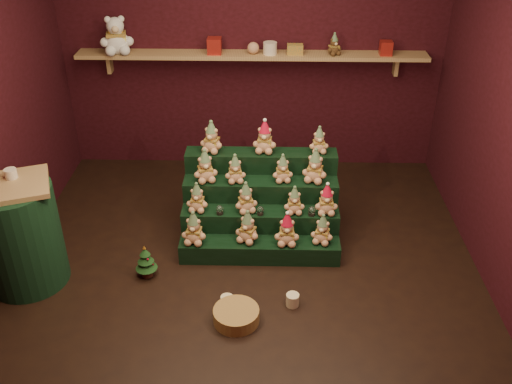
{
  "coord_description": "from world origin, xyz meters",
  "views": [
    {
      "loc": [
        0.18,
        -3.86,
        3.1
      ],
      "look_at": [
        0.08,
        0.25,
        0.64
      ],
      "focal_mm": 40.0,
      "sensor_mm": 36.0,
      "label": 1
    }
  ],
  "objects_px": {
    "snow_globe_b": "(260,211)",
    "wicker_basket": "(236,315)",
    "mug_right": "(293,300)",
    "snow_globe_a": "(220,210)",
    "white_bear": "(116,30)",
    "side_table": "(20,235)",
    "brown_bear": "(334,44)",
    "mug_left": "(227,302)",
    "riser_tier_front": "(260,250)",
    "snow_globe_c": "(312,211)",
    "mini_christmas_tree": "(146,261)"
  },
  "relations": [
    {
      "from": "snow_globe_a",
      "to": "snow_globe_c",
      "type": "relative_size",
      "value": 0.99
    },
    {
      "from": "white_bear",
      "to": "riser_tier_front",
      "type": "bearing_deg",
      "value": -60.97
    },
    {
      "from": "mug_left",
      "to": "white_bear",
      "type": "bearing_deg",
      "value": 118.25
    },
    {
      "from": "snow_globe_a",
      "to": "wicker_basket",
      "type": "height_order",
      "value": "snow_globe_a"
    },
    {
      "from": "riser_tier_front",
      "to": "white_bear",
      "type": "relative_size",
      "value": 2.97
    },
    {
      "from": "snow_globe_b",
      "to": "wicker_basket",
      "type": "height_order",
      "value": "snow_globe_b"
    },
    {
      "from": "riser_tier_front",
      "to": "snow_globe_c",
      "type": "relative_size",
      "value": 16.37
    },
    {
      "from": "snow_globe_c",
      "to": "mug_right",
      "type": "distance_m",
      "value": 0.85
    },
    {
      "from": "snow_globe_a",
      "to": "white_bear",
      "type": "height_order",
      "value": "white_bear"
    },
    {
      "from": "snow_globe_a",
      "to": "snow_globe_b",
      "type": "relative_size",
      "value": 1.05
    },
    {
      "from": "snow_globe_c",
      "to": "wicker_basket",
      "type": "bearing_deg",
      "value": -123.04
    },
    {
      "from": "riser_tier_front",
      "to": "side_table",
      "type": "relative_size",
      "value": 1.51
    },
    {
      "from": "snow_globe_a",
      "to": "snow_globe_b",
      "type": "xyz_separation_m",
      "value": [
        0.36,
        0.0,
        -0.0
      ]
    },
    {
      "from": "snow_globe_c",
      "to": "wicker_basket",
      "type": "distance_m",
      "value": 1.18
    },
    {
      "from": "snow_globe_b",
      "to": "wicker_basket",
      "type": "relative_size",
      "value": 0.23
    },
    {
      "from": "riser_tier_front",
      "to": "brown_bear",
      "type": "distance_m",
      "value": 2.26
    },
    {
      "from": "snow_globe_a",
      "to": "side_table",
      "type": "bearing_deg",
      "value": -162.65
    },
    {
      "from": "snow_globe_a",
      "to": "mug_left",
      "type": "xyz_separation_m",
      "value": [
        0.11,
        -0.79,
        -0.35
      ]
    },
    {
      "from": "mug_right",
      "to": "wicker_basket",
      "type": "distance_m",
      "value": 0.48
    },
    {
      "from": "mug_right",
      "to": "brown_bear",
      "type": "relative_size",
      "value": 0.49
    },
    {
      "from": "snow_globe_a",
      "to": "mug_right",
      "type": "relative_size",
      "value": 0.81
    },
    {
      "from": "mug_left",
      "to": "riser_tier_front",
      "type": "bearing_deg",
      "value": 68.81
    },
    {
      "from": "side_table",
      "to": "mug_right",
      "type": "height_order",
      "value": "side_table"
    },
    {
      "from": "riser_tier_front",
      "to": "snow_globe_b",
      "type": "height_order",
      "value": "snow_globe_b"
    },
    {
      "from": "snow_globe_b",
      "to": "white_bear",
      "type": "bearing_deg",
      "value": 134.43
    },
    {
      "from": "mug_right",
      "to": "white_bear",
      "type": "xyz_separation_m",
      "value": [
        -1.75,
        2.27,
        1.5
      ]
    },
    {
      "from": "snow_globe_a",
      "to": "mini_christmas_tree",
      "type": "xyz_separation_m",
      "value": [
        -0.6,
        -0.42,
        -0.25
      ]
    },
    {
      "from": "side_table",
      "to": "mug_left",
      "type": "distance_m",
      "value": 1.75
    },
    {
      "from": "snow_globe_c",
      "to": "mug_left",
      "type": "bearing_deg",
      "value": -131.35
    },
    {
      "from": "side_table",
      "to": "wicker_basket",
      "type": "xyz_separation_m",
      "value": [
        1.76,
        -0.46,
        -0.4
      ]
    },
    {
      "from": "snow_globe_c",
      "to": "white_bear",
      "type": "relative_size",
      "value": 0.18
    },
    {
      "from": "mini_christmas_tree",
      "to": "snow_globe_a",
      "type": "bearing_deg",
      "value": 35.18
    },
    {
      "from": "snow_globe_c",
      "to": "brown_bear",
      "type": "relative_size",
      "value": 0.4
    },
    {
      "from": "snow_globe_c",
      "to": "white_bear",
      "type": "height_order",
      "value": "white_bear"
    },
    {
      "from": "snow_globe_a",
      "to": "brown_bear",
      "type": "height_order",
      "value": "brown_bear"
    },
    {
      "from": "snow_globe_b",
      "to": "side_table",
      "type": "relative_size",
      "value": 0.09
    },
    {
      "from": "snow_globe_c",
      "to": "white_bear",
      "type": "xyz_separation_m",
      "value": [
        -1.93,
        1.51,
        1.15
      ]
    },
    {
      "from": "riser_tier_front",
      "to": "side_table",
      "type": "bearing_deg",
      "value": -170.26
    },
    {
      "from": "wicker_basket",
      "to": "side_table",
      "type": "bearing_deg",
      "value": 165.45
    },
    {
      "from": "wicker_basket",
      "to": "white_bear",
      "type": "distance_m",
      "value": 3.17
    },
    {
      "from": "mug_left",
      "to": "wicker_basket",
      "type": "height_order",
      "value": "wicker_basket"
    },
    {
      "from": "riser_tier_front",
      "to": "side_table",
      "type": "distance_m",
      "value": 1.98
    },
    {
      "from": "snow_globe_b",
      "to": "white_bear",
      "type": "xyz_separation_m",
      "value": [
        -1.48,
        1.51,
        1.16
      ]
    },
    {
      "from": "riser_tier_front",
      "to": "side_table",
      "type": "height_order",
      "value": "side_table"
    },
    {
      "from": "snow_globe_b",
      "to": "white_bear",
      "type": "distance_m",
      "value": 2.42
    },
    {
      "from": "snow_globe_c",
      "to": "mug_left",
      "type": "height_order",
      "value": "snow_globe_c"
    },
    {
      "from": "mug_right",
      "to": "snow_globe_c",
      "type": "bearing_deg",
      "value": 76.67
    },
    {
      "from": "side_table",
      "to": "mug_left",
      "type": "xyz_separation_m",
      "value": [
        1.68,
        -0.3,
        -0.41
      ]
    },
    {
      "from": "snow_globe_a",
      "to": "side_table",
      "type": "height_order",
      "value": "side_table"
    },
    {
      "from": "white_bear",
      "to": "mug_right",
      "type": "bearing_deg",
      "value": -64.8
    }
  ]
}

